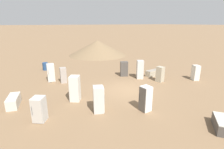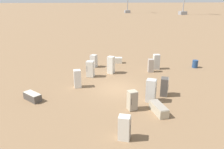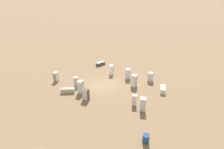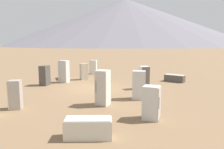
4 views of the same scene
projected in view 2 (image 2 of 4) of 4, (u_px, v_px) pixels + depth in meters
ground_plane at (118, 89)px, 20.12m from camera, size 1000.00×1000.00×0.00m
discarded_fridge_0 at (90, 69)px, 22.98m from camera, size 0.88×0.94×1.72m
discarded_fridge_1 at (164, 87)px, 18.52m from camera, size 0.97×0.89×1.57m
discarded_fridge_2 at (111, 65)px, 24.06m from camera, size 0.95×0.94×1.91m
discarded_fridge_3 at (156, 62)px, 25.54m from camera, size 0.74×0.77×1.76m
discarded_fridge_4 at (132, 100)px, 16.12m from camera, size 0.75×0.75×1.49m
discarded_fridge_5 at (151, 66)px, 24.56m from camera, size 0.60×0.65×1.49m
discarded_fridge_6 at (94, 61)px, 26.37m from camera, size 0.94×0.96×1.50m
discarded_fridge_7 at (77, 79)px, 20.25m from camera, size 0.69×0.67×1.68m
discarded_fridge_8 at (116, 60)px, 28.18m from camera, size 1.00×1.78×0.73m
discarded_fridge_9 at (151, 91)px, 17.33m from camera, size 0.92×0.97×1.88m
discarded_fridge_10 at (124, 128)px, 12.66m from camera, size 0.77×0.85×1.51m
discarded_fridge_11 at (159, 109)px, 15.76m from camera, size 1.95×0.88×0.66m
discarded_fridge_12 at (32, 97)px, 17.77m from camera, size 1.71×1.62×0.62m
rusty_barrel at (195, 64)px, 26.22m from camera, size 0.65×0.65×0.91m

